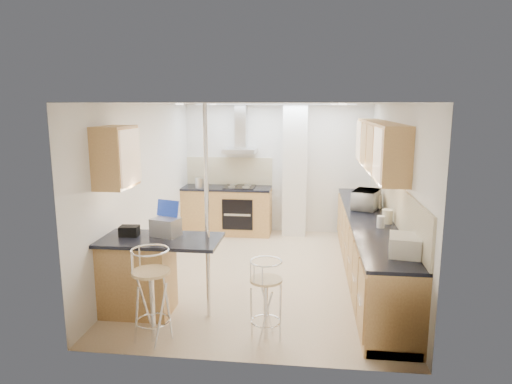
# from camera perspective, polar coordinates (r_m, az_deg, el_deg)

# --- Properties ---
(ground) EXTENTS (4.80, 4.80, 0.00)m
(ground) POSITION_cam_1_polar(r_m,az_deg,el_deg) (6.92, 1.14, -10.16)
(ground) COLOR #D2B48C
(ground) RESTS_ON ground
(room_shell) EXTENTS (3.64, 4.84, 2.51)m
(room_shell) POSITION_cam_1_polar(r_m,az_deg,el_deg) (6.87, 4.19, 2.98)
(room_shell) COLOR white
(room_shell) RESTS_ON ground
(right_counter) EXTENTS (0.63, 4.40, 0.92)m
(right_counter) POSITION_cam_1_polar(r_m,az_deg,el_deg) (6.79, 13.94, -6.77)
(right_counter) COLOR #B07D46
(right_counter) RESTS_ON ground
(back_counter) EXTENTS (1.70, 0.63, 0.92)m
(back_counter) POSITION_cam_1_polar(r_m,az_deg,el_deg) (8.90, -3.62, -2.27)
(back_counter) COLOR #B07D46
(back_counter) RESTS_ON ground
(peninsula) EXTENTS (1.47, 0.72, 0.94)m
(peninsula) POSITION_cam_1_polar(r_m,az_deg,el_deg) (5.64, -11.98, -10.21)
(peninsula) COLOR #B07D46
(peninsula) RESTS_ON ground
(microwave) EXTENTS (0.50, 0.61, 0.29)m
(microwave) POSITION_cam_1_polar(r_m,az_deg,el_deg) (7.12, 13.60, -0.93)
(microwave) COLOR silver
(microwave) RESTS_ON right_counter
(laptop) EXTENTS (0.37, 0.32, 0.21)m
(laptop) POSITION_cam_1_polar(r_m,az_deg,el_deg) (5.55, -11.23, -4.33)
(laptop) COLOR #9C9FA4
(laptop) RESTS_ON peninsula
(bag) EXTENTS (0.23, 0.18, 0.12)m
(bag) POSITION_cam_1_polar(r_m,az_deg,el_deg) (5.66, -15.56, -4.70)
(bag) COLOR black
(bag) RESTS_ON peninsula
(bar_stool_near) EXTENTS (0.42, 0.42, 1.03)m
(bar_stool_near) POSITION_cam_1_polar(r_m,az_deg,el_deg) (5.02, -12.88, -12.49)
(bar_stool_near) COLOR tan
(bar_stool_near) RESTS_ON ground
(bar_stool_end) EXTENTS (0.51, 0.51, 0.89)m
(bar_stool_end) POSITION_cam_1_polar(r_m,az_deg,el_deg) (4.97, 1.24, -13.32)
(bar_stool_end) COLOR tan
(bar_stool_end) RESTS_ON ground
(jar_a) EXTENTS (0.13, 0.13, 0.20)m
(jar_a) POSITION_cam_1_polar(r_m,az_deg,el_deg) (7.25, 15.01, -1.13)
(jar_a) COLOR beige
(jar_a) RESTS_ON right_counter
(jar_b) EXTENTS (0.13, 0.13, 0.13)m
(jar_b) POSITION_cam_1_polar(r_m,az_deg,el_deg) (7.60, 13.59, -0.77)
(jar_b) COLOR beige
(jar_b) RESTS_ON right_counter
(jar_c) EXTENTS (0.16, 0.16, 0.19)m
(jar_c) POSITION_cam_1_polar(r_m,az_deg,el_deg) (6.34, 16.09, -2.95)
(jar_c) COLOR #B8B293
(jar_c) RESTS_ON right_counter
(jar_d) EXTENTS (0.11, 0.11, 0.15)m
(jar_d) POSITION_cam_1_polar(r_m,az_deg,el_deg) (6.10, 15.33, -3.61)
(jar_d) COLOR silver
(jar_d) RESTS_ON right_counter
(bread_bin) EXTENTS (0.38, 0.44, 0.21)m
(bread_bin) POSITION_cam_1_polar(r_m,az_deg,el_deg) (5.08, 18.09, -6.34)
(bread_bin) COLOR beige
(bread_bin) RESTS_ON right_counter
(kettle) EXTENTS (0.16, 0.16, 0.20)m
(kettle) POSITION_cam_1_polar(r_m,az_deg,el_deg) (8.74, -7.09, 1.15)
(kettle) COLOR silver
(kettle) RESTS_ON back_counter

